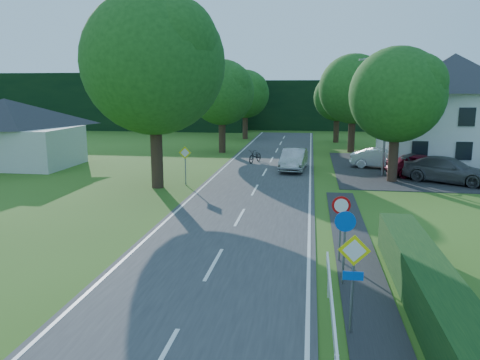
% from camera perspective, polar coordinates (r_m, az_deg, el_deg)
% --- Properties ---
extents(road, '(7.00, 80.00, 0.04)m').
position_cam_1_polar(road, '(23.98, 0.69, -3.30)').
color(road, '#353537').
rests_on(road, ground).
extents(parking_pad, '(14.00, 16.00, 0.04)m').
position_cam_1_polar(parking_pad, '(37.54, 22.05, 1.19)').
color(parking_pad, '#242326').
rests_on(parking_pad, ground).
extents(line_edge_left, '(0.12, 80.00, 0.01)m').
position_cam_1_polar(line_edge_left, '(24.61, -6.84, -2.94)').
color(line_edge_left, white).
rests_on(line_edge_left, road).
extents(line_edge_right, '(0.12, 80.00, 0.01)m').
position_cam_1_polar(line_edge_right, '(23.76, 8.49, -3.50)').
color(line_edge_right, white).
rests_on(line_edge_right, road).
extents(line_centre, '(0.12, 80.00, 0.01)m').
position_cam_1_polar(line_centre, '(23.97, 0.69, -3.25)').
color(line_centre, white).
rests_on(line_centre, road).
extents(tree_main, '(9.40, 9.40, 11.64)m').
position_cam_1_polar(tree_main, '(28.51, -10.38, 10.62)').
color(tree_main, '#1C4A16').
rests_on(tree_main, ground).
extents(tree_left_far, '(7.00, 7.00, 8.58)m').
position_cam_1_polar(tree_left_far, '(43.79, -2.22, 8.95)').
color(tree_left_far, '#1C4A16').
rests_on(tree_left_far, ground).
extents(tree_right_far, '(7.40, 7.40, 9.09)m').
position_cam_1_polar(tree_right_far, '(45.18, 13.60, 9.04)').
color(tree_right_far, '#1C4A16').
rests_on(tree_right_far, ground).
extents(tree_left_back, '(6.60, 6.60, 8.07)m').
position_cam_1_polar(tree_left_back, '(55.56, 0.64, 9.18)').
color(tree_left_back, '#1C4A16').
rests_on(tree_left_back, ground).
extents(tree_right_back, '(6.20, 6.20, 7.56)m').
position_cam_1_polar(tree_right_back, '(53.11, 11.75, 8.58)').
color(tree_right_back, '#1C4A16').
rests_on(tree_right_back, ground).
extents(tree_right_mid, '(7.00, 7.00, 8.58)m').
position_cam_1_polar(tree_right_mid, '(31.49, 18.46, 7.49)').
color(tree_right_mid, '#1C4A16').
rests_on(tree_right_mid, ground).
extents(treeline_left, '(44.00, 6.00, 8.00)m').
position_cam_1_polar(treeline_left, '(72.11, -17.27, 9.13)').
color(treeline_left, black).
rests_on(treeline_left, ground).
extents(treeline_right, '(30.00, 5.00, 7.00)m').
position_cam_1_polar(treeline_right, '(69.20, 12.72, 8.87)').
color(treeline_right, black).
rests_on(treeline_right, ground).
extents(bungalow_left, '(11.00, 6.50, 5.20)m').
position_cam_1_polar(bungalow_left, '(40.45, -26.54, 5.35)').
color(bungalow_left, '#BCBBB7').
rests_on(bungalow_left, ground).
extents(house_white, '(10.60, 8.40, 8.60)m').
position_cam_1_polar(house_white, '(40.50, 24.32, 7.95)').
color(house_white, white).
rests_on(house_white, ground).
extents(streetlight, '(2.03, 0.18, 8.00)m').
position_cam_1_polar(streetlight, '(33.39, 17.16, 8.04)').
color(streetlight, slate).
rests_on(streetlight, ground).
extents(sign_priority_right, '(0.78, 0.09, 2.59)m').
position_cam_1_polar(sign_priority_right, '(11.82, 13.66, -10.16)').
color(sign_priority_right, slate).
rests_on(sign_priority_right, ground).
extents(sign_roundabout, '(0.64, 0.08, 2.37)m').
position_cam_1_polar(sign_roundabout, '(14.68, 12.65, -6.36)').
color(sign_roundabout, slate).
rests_on(sign_roundabout, ground).
extents(sign_speed_limit, '(0.64, 0.11, 2.37)m').
position_cam_1_polar(sign_speed_limit, '(16.56, 12.20, -3.97)').
color(sign_speed_limit, slate).
rests_on(sign_speed_limit, ground).
extents(sign_priority_left, '(0.78, 0.09, 2.44)m').
position_cam_1_polar(sign_priority_left, '(29.32, -6.70, 2.69)').
color(sign_priority_left, slate).
rests_on(sign_priority_left, ground).
extents(moving_car, '(2.01, 4.85, 1.56)m').
position_cam_1_polar(moving_car, '(34.61, 6.56, 2.50)').
color(moving_car, '#9E9FA2').
rests_on(moving_car, road).
extents(motorcycle, '(1.34, 2.15, 1.07)m').
position_cam_1_polar(motorcycle, '(37.93, 1.87, 2.95)').
color(motorcycle, black).
rests_on(motorcycle, road).
extents(parked_car_red, '(4.70, 1.90, 1.60)m').
position_cam_1_polar(parked_car_red, '(34.08, 21.28, 1.70)').
color(parked_car_red, maroon).
rests_on(parked_car_red, parking_pad).
extents(parked_car_silver_a, '(4.68, 2.51, 1.47)m').
position_cam_1_polar(parked_car_silver_a, '(36.76, 16.80, 2.52)').
color(parked_car_silver_a, silver).
rests_on(parked_car_silver_a, parking_pad).
extents(parked_car_grey, '(5.91, 4.69, 1.60)m').
position_cam_1_polar(parked_car_grey, '(32.74, 24.01, 1.13)').
color(parked_car_grey, '#4C4C51').
rests_on(parked_car_grey, parking_pad).
extents(parasol, '(2.85, 2.89, 2.20)m').
position_cam_1_polar(parasol, '(38.86, 23.32, 3.08)').
color(parasol, '#A5180D').
rests_on(parasol, parking_pad).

